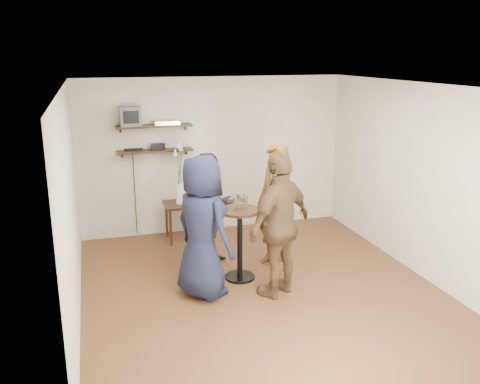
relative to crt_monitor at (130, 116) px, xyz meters
name	(u,v)px	position (x,y,z in m)	size (l,w,h in m)	color
room	(262,193)	(1.36, -2.38, -0.72)	(4.58, 5.08, 2.68)	#4C2718
shelf_upper	(154,126)	(0.36, 0.00, -0.17)	(1.20, 0.25, 0.04)	black
shelf_lower	(155,151)	(0.36, 0.00, -0.57)	(1.20, 0.25, 0.04)	black
crt_monitor	(130,116)	(0.00, 0.00, 0.00)	(0.32, 0.30, 0.30)	#59595B
dvd_deck	(167,122)	(0.57, 0.00, -0.12)	(0.40, 0.24, 0.06)	silver
radio	(158,146)	(0.41, 0.00, -0.50)	(0.22, 0.10, 0.10)	black
power_strip	(134,149)	(0.03, 0.05, -0.54)	(0.30, 0.05, 0.03)	black
side_table	(181,209)	(0.70, -0.29, -1.50)	(0.53, 0.53, 0.63)	black
vase_lilies	(180,183)	(0.70, -0.29, -1.06)	(0.20, 0.21, 1.04)	white
drinks_table	(240,234)	(1.20, -1.97, -1.39)	(0.54, 0.54, 0.98)	black
wine_glass_fl	(235,200)	(1.13, -2.00, -0.89)	(0.07, 0.07, 0.21)	silver
wine_glass_fr	(246,200)	(1.26, -2.02, -0.89)	(0.07, 0.07, 0.21)	silver
wine_glass_bl	(237,199)	(1.18, -1.90, -0.91)	(0.06, 0.06, 0.19)	silver
wine_glass_br	(242,199)	(1.24, -1.95, -0.90)	(0.07, 0.07, 0.20)	silver
person_plaid	(276,206)	(1.81, -1.69, -1.13)	(0.65, 0.42, 1.77)	#A12012
person_dark	(210,210)	(0.95, -1.35, -1.20)	(0.79, 0.62, 1.63)	black
person_navy	(202,227)	(0.62, -2.31, -1.11)	(0.88, 0.57, 1.81)	black
person_brown	(280,225)	(1.55, -2.55, -1.10)	(1.08, 0.45, 1.84)	#4E3921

